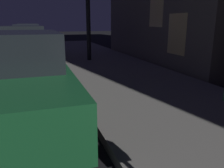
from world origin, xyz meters
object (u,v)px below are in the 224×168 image
Objects in this scene: car_black at (24,44)px; car_silver at (29,32)px; car_blue at (27,36)px; car_green at (11,78)px.

car_black is 12.47m from car_silver.
car_black and car_silver have the same top height.
car_black is at bearing -90.00° from car_blue.
car_green and car_silver have the same top height.
car_green is at bearing -90.00° from car_silver.
car_silver is (-0.00, 18.65, 0.02)m from car_green.
car_blue is (0.00, 6.28, 0.01)m from car_black.
car_blue is 0.90× the size of car_silver.
car_black is (-0.00, 6.18, 0.00)m from car_green.
car_silver is (-0.00, 12.47, 0.02)m from car_black.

